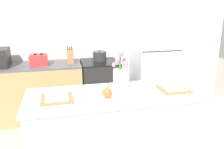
# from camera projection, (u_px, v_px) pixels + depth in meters

# --- Properties ---
(back_wall) EXTENTS (5.20, 0.08, 2.70)m
(back_wall) POSITION_uv_depth(u_px,v_px,m) (90.00, 32.00, 4.11)
(back_wall) COLOR silver
(back_wall) RESTS_ON ground_plane
(kitchen_island) EXTENTS (1.80, 0.66, 0.96)m
(kitchen_island) POSITION_uv_depth(u_px,v_px,m) (117.00, 136.00, 2.49)
(kitchen_island) COLOR silver
(kitchen_island) RESTS_ON ground_plane
(back_counter) EXTENTS (1.68, 0.60, 0.91)m
(back_counter) POSITION_uv_depth(u_px,v_px,m) (28.00, 93.00, 3.77)
(back_counter) COLOR tan
(back_counter) RESTS_ON ground_plane
(stove_range) EXTENTS (0.60, 0.61, 0.91)m
(stove_range) POSITION_uv_depth(u_px,v_px,m) (100.00, 87.00, 4.01)
(stove_range) COLOR black
(stove_range) RESTS_ON ground_plane
(refrigerator) EXTENTS (0.68, 0.67, 1.77)m
(refrigerator) POSITION_uv_depth(u_px,v_px,m) (154.00, 60.00, 4.09)
(refrigerator) COLOR silver
(refrigerator) RESTS_ON ground_plane
(flower_vase) EXTENTS (0.16, 0.15, 0.44)m
(flower_vase) POSITION_uv_depth(u_px,v_px,m) (121.00, 79.00, 2.28)
(flower_vase) COLOR silver
(flower_vase) RESTS_ON kitchen_island
(pear_figurine) EXTENTS (0.09, 0.09, 0.15)m
(pear_figurine) POSITION_uv_depth(u_px,v_px,m) (107.00, 92.00, 2.22)
(pear_figurine) COLOR #C66B33
(pear_figurine) RESTS_ON kitchen_island
(plate_setting_left) EXTENTS (0.30, 0.30, 0.02)m
(plate_setting_left) POSITION_uv_depth(u_px,v_px,m) (57.00, 98.00, 2.20)
(plate_setting_left) COLOR olive
(plate_setting_left) RESTS_ON kitchen_island
(plate_setting_right) EXTENTS (0.30, 0.30, 0.02)m
(plate_setting_right) POSITION_uv_depth(u_px,v_px,m) (173.00, 88.00, 2.45)
(plate_setting_right) COLOR olive
(plate_setting_right) RESTS_ON kitchen_island
(toaster) EXTENTS (0.28, 0.18, 0.17)m
(toaster) POSITION_uv_depth(u_px,v_px,m) (39.00, 60.00, 3.62)
(toaster) COLOR red
(toaster) RESTS_ON back_counter
(cooking_pot) EXTENTS (0.23, 0.23, 0.18)m
(cooking_pot) POSITION_uv_depth(u_px,v_px,m) (100.00, 56.00, 3.91)
(cooking_pot) COLOR #2D2D2D
(cooking_pot) RESTS_ON stove_range
(knife_block) EXTENTS (0.10, 0.14, 0.27)m
(knife_block) POSITION_uv_depth(u_px,v_px,m) (70.00, 56.00, 3.73)
(knife_block) COLOR #A37547
(knife_block) RESTS_ON back_counter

